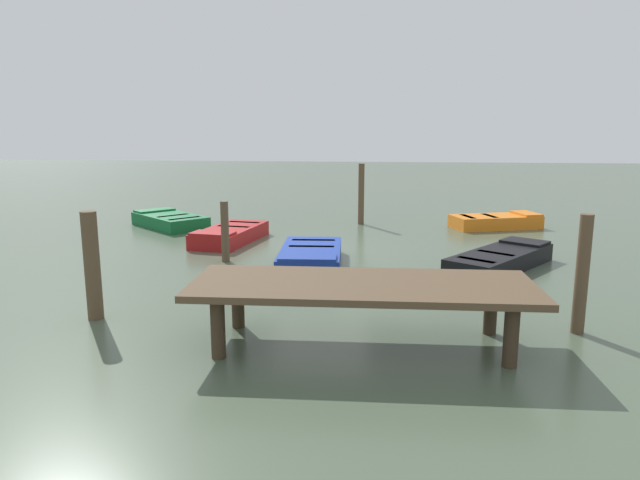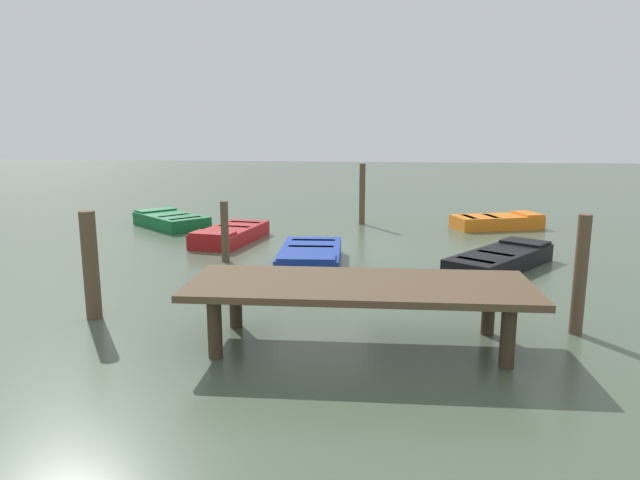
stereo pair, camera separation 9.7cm
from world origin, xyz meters
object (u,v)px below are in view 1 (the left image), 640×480
at_px(rowboat_orange, 496,221).
at_px(rowboat_green, 170,220).
at_px(mooring_piling_near_right, 361,194).
at_px(mooring_piling_mid_left, 225,232).
at_px(rowboat_black, 501,259).
at_px(rowboat_red, 230,234).
at_px(dock_segment, 362,290).
at_px(rowboat_blue, 311,256).
at_px(mooring_piling_far_right, 92,266).
at_px(mooring_piling_far_left, 582,275).

xyz_separation_m(rowboat_orange, rowboat_green, (10.40, 0.87, 0.00)).
xyz_separation_m(rowboat_green, mooring_piling_near_right, (-6.10, -1.18, 0.78)).
bearing_deg(mooring_piling_mid_left, mooring_piling_near_right, -118.02).
bearing_deg(rowboat_green, rowboat_black, -163.57).
height_order(rowboat_orange, mooring_piling_mid_left, mooring_piling_mid_left).
height_order(rowboat_red, mooring_piling_near_right, mooring_piling_near_right).
bearing_deg(rowboat_orange, dock_segment, -128.51).
bearing_deg(rowboat_blue, mooring_piling_far_right, -40.28).
xyz_separation_m(rowboat_orange, mooring_piling_far_left, (0.66, 9.59, 0.71)).
bearing_deg(rowboat_orange, rowboat_blue, -151.05).
bearing_deg(rowboat_black, mooring_piling_far_left, -138.37).
height_order(rowboat_blue, rowboat_green, same).
distance_m(rowboat_red, mooring_piling_near_right, 4.96).
bearing_deg(mooring_piling_far_left, rowboat_blue, -40.78).
height_order(rowboat_orange, mooring_piling_far_right, mooring_piling_far_right).
relative_size(rowboat_orange, rowboat_black, 0.90).
relative_size(rowboat_blue, mooring_piling_far_right, 1.60).
xyz_separation_m(rowboat_red, mooring_piling_far_left, (-7.19, 6.52, 0.71)).
bearing_deg(mooring_piling_near_right, mooring_piling_mid_left, 61.98).
xyz_separation_m(mooring_piling_far_right, mooring_piling_far_left, (-7.77, -0.10, 0.03)).
xyz_separation_m(rowboat_blue, rowboat_red, (2.56, -2.52, -0.00)).
height_order(rowboat_blue, rowboat_red, same).
distance_m(rowboat_green, mooring_piling_far_right, 9.06).
bearing_deg(rowboat_green, mooring_piling_near_right, -126.69).
relative_size(rowboat_orange, mooring_piling_far_right, 1.63).
height_order(dock_segment, mooring_piling_mid_left, mooring_piling_mid_left).
bearing_deg(rowboat_red, rowboat_green, -120.75).
distance_m(rowboat_black, mooring_piling_far_left, 4.21).
xyz_separation_m(dock_segment, mooring_piling_near_right, (0.32, -10.74, 0.16)).
xyz_separation_m(rowboat_black, mooring_piling_near_right, (3.33, -5.76, 0.78)).
xyz_separation_m(rowboat_black, mooring_piling_far_right, (7.46, 4.24, 0.69)).
bearing_deg(dock_segment, rowboat_blue, -76.07).
bearing_deg(mooring_piling_mid_left, rowboat_orange, -143.61).
relative_size(rowboat_orange, rowboat_green, 1.01).
bearing_deg(mooring_piling_far_right, dock_segment, 170.50).
bearing_deg(mooring_piling_mid_left, mooring_piling_far_right, 75.80).
bearing_deg(rowboat_green, rowboat_blue, 179.62).
bearing_deg(mooring_piling_mid_left, rowboat_green, -56.15).
xyz_separation_m(mooring_piling_near_right, mooring_piling_far_left, (-3.65, 9.90, -0.07)).
bearing_deg(mooring_piling_far_left, rowboat_orange, -93.91).
relative_size(rowboat_blue, rowboat_orange, 0.98).
height_order(rowboat_orange, mooring_piling_far_left, mooring_piling_far_left).
bearing_deg(mooring_piling_far_right, mooring_piling_near_right, -112.44).
bearing_deg(mooring_piling_mid_left, rowboat_black, 179.69).
bearing_deg(dock_segment, rowboat_green, -57.33).
bearing_deg(rowboat_red, rowboat_blue, 55.38).
distance_m(mooring_piling_far_right, mooring_piling_mid_left, 4.41).
bearing_deg(mooring_piling_far_left, rowboat_red, -42.19).
height_order(rowboat_blue, mooring_piling_mid_left, mooring_piling_mid_left).
bearing_deg(rowboat_red, rowboat_orange, 121.31).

